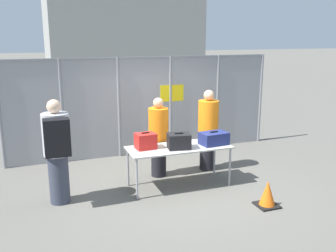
# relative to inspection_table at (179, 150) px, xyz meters

# --- Properties ---
(ground_plane) EXTENTS (120.00, 120.00, 0.00)m
(ground_plane) POSITION_rel_inspection_table_xyz_m (-0.01, 0.13, -0.73)
(ground_plane) COLOR #605E56
(fence_section) EXTENTS (6.48, 0.07, 2.35)m
(fence_section) POSITION_rel_inspection_table_xyz_m (-0.00, 2.20, 0.49)
(fence_section) COLOR gray
(fence_section) RESTS_ON ground_plane
(inspection_table) EXTENTS (1.95, 0.76, 0.79)m
(inspection_table) POSITION_rel_inspection_table_xyz_m (0.00, 0.00, 0.00)
(inspection_table) COLOR #B2B2AD
(inspection_table) RESTS_ON ground_plane
(suitcase_red) EXTENTS (0.38, 0.31, 0.31)m
(suitcase_red) POSITION_rel_inspection_table_xyz_m (-0.62, 0.10, 0.20)
(suitcase_red) COLOR red
(suitcase_red) RESTS_ON inspection_table
(suitcase_black) EXTENTS (0.46, 0.39, 0.30)m
(suitcase_black) POSITION_rel_inspection_table_xyz_m (-0.04, -0.09, 0.20)
(suitcase_black) COLOR black
(suitcase_black) RESTS_ON inspection_table
(suitcase_navy) EXTENTS (0.55, 0.40, 0.26)m
(suitcase_navy) POSITION_rel_inspection_table_xyz_m (0.69, -0.07, 0.18)
(suitcase_navy) COLOR navy
(suitcase_navy) RESTS_ON inspection_table
(traveler_hooded) EXTENTS (0.45, 0.69, 1.81)m
(traveler_hooded) POSITION_rel_inspection_table_xyz_m (-2.20, -0.03, 0.27)
(traveler_hooded) COLOR #383D4C
(traveler_hooded) RESTS_ON ground_plane
(security_worker_near) EXTENTS (0.40, 0.40, 1.63)m
(security_worker_near) POSITION_rel_inspection_table_xyz_m (-0.19, 0.65, 0.11)
(security_worker_near) COLOR black
(security_worker_near) RESTS_ON ground_plane
(security_worker_far) EXTENTS (0.43, 0.43, 1.73)m
(security_worker_far) POSITION_rel_inspection_table_xyz_m (0.92, 0.66, 0.16)
(security_worker_far) COLOR black
(security_worker_far) RESTS_ON ground_plane
(utility_trailer) EXTENTS (3.99, 2.13, 0.61)m
(utility_trailer) POSITION_rel_inspection_table_xyz_m (2.15, 4.59, -0.36)
(utility_trailer) COLOR #4C6B47
(utility_trailer) RESTS_ON ground_plane
(distant_hangar) EXTENTS (10.84, 10.30, 6.65)m
(distant_hangar) POSITION_rel_inspection_table_xyz_m (4.11, 24.11, 2.60)
(distant_hangar) COLOR #999993
(distant_hangar) RESTS_ON ground_plane
(traffic_cone) EXTENTS (0.36, 0.36, 0.45)m
(traffic_cone) POSITION_rel_inspection_table_xyz_m (1.09, -1.33, -0.52)
(traffic_cone) COLOR black
(traffic_cone) RESTS_ON ground_plane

